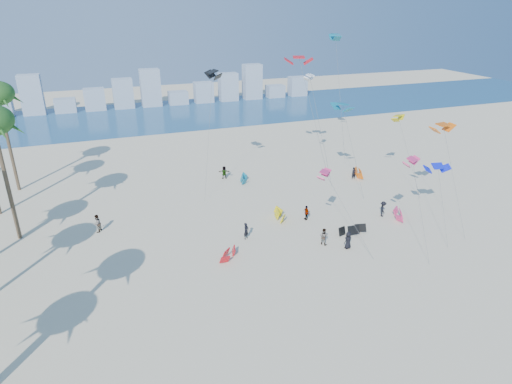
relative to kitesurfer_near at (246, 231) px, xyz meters
name	(u,v)px	position (x,y,z in m)	size (l,w,h in m)	color
ground	(294,339)	(-1.56, -14.94, -0.87)	(220.00, 220.00, 0.00)	beige
ocean	(152,116)	(-1.56, 57.06, -0.87)	(220.00, 220.00, 0.00)	navy
kitesurfer_near	(246,231)	(0.00, 0.00, 0.00)	(0.64, 0.42, 1.75)	black
kitesurfer_mid	(324,236)	(6.79, -3.66, -0.01)	(0.84, 0.65, 1.72)	gray
kitesurfers_far	(267,203)	(4.51, 5.62, 0.02)	(33.93, 22.90, 1.92)	black
grounded_kites	(318,206)	(9.91, 3.50, -0.41)	(25.63, 20.53, 1.02)	red
flying_kites	(338,90)	(14.60, 8.80, 11.64)	(26.18, 33.14, 18.59)	#E13271
distant_skyline	(140,93)	(-2.74, 67.06, 2.21)	(85.00, 3.00, 8.40)	#9EADBF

